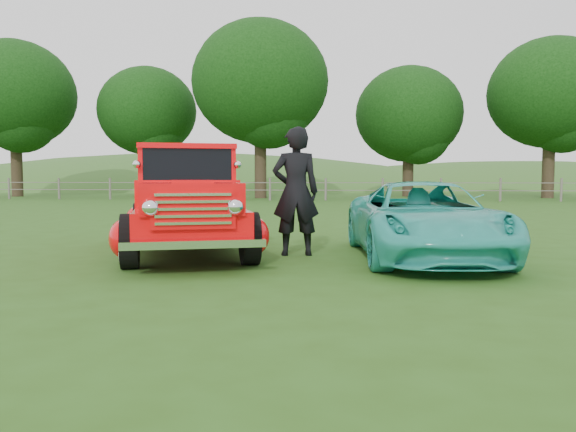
# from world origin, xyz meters

# --- Properties ---
(ground) EXTENTS (140.00, 140.00, 0.00)m
(ground) POSITION_xyz_m (0.00, 0.00, 0.00)
(ground) COLOR #2A4F15
(ground) RESTS_ON ground
(distant_hills) EXTENTS (116.00, 60.00, 18.00)m
(distant_hills) POSITION_xyz_m (-4.08, 59.46, -4.55)
(distant_hills) COLOR #2B5E22
(distant_hills) RESTS_ON ground
(fence_line) EXTENTS (48.00, 0.12, 1.20)m
(fence_line) POSITION_xyz_m (0.00, 22.00, 0.60)
(fence_line) COLOR #686058
(fence_line) RESTS_ON ground
(tree_far_west) EXTENTS (7.60, 7.60, 9.93)m
(tree_far_west) POSITION_xyz_m (-20.00, 26.00, 6.49)
(tree_far_west) COLOR black
(tree_far_west) RESTS_ON ground
(tree_mid_west) EXTENTS (6.40, 6.40, 8.46)m
(tree_mid_west) POSITION_xyz_m (-12.00, 28.00, 5.55)
(tree_mid_west) COLOR black
(tree_mid_west) RESTS_ON ground
(tree_near_west) EXTENTS (8.00, 8.00, 10.42)m
(tree_near_west) POSITION_xyz_m (-4.00, 25.00, 6.80)
(tree_near_west) COLOR black
(tree_near_west) RESTS_ON ground
(tree_near_east) EXTENTS (6.80, 6.80, 8.33)m
(tree_near_east) POSITION_xyz_m (5.00, 29.00, 5.25)
(tree_near_east) COLOR black
(tree_near_east) RESTS_ON ground
(tree_mid_east) EXTENTS (7.20, 7.20, 9.44)m
(tree_mid_east) POSITION_xyz_m (13.00, 27.00, 6.17)
(tree_mid_east) COLOR black
(tree_mid_east) RESTS_ON ground
(red_pickup) EXTENTS (3.32, 5.28, 1.78)m
(red_pickup) POSITION_xyz_m (-1.38, 1.10, 0.80)
(red_pickup) COLOR black
(red_pickup) RESTS_ON ground
(teal_sedan) EXTENTS (2.38, 4.45, 1.19)m
(teal_sedan) POSITION_xyz_m (2.43, 0.81, 0.59)
(teal_sedan) COLOR #2EBAAA
(teal_sedan) RESTS_ON ground
(man) EXTENTS (0.83, 0.62, 2.05)m
(man) POSITION_xyz_m (0.44, 0.98, 1.03)
(man) COLOR black
(man) RESTS_ON ground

